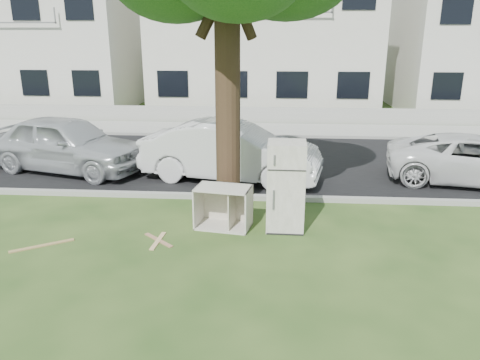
# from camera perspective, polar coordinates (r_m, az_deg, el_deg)

# --- Properties ---
(ground) EXTENTS (120.00, 120.00, 0.00)m
(ground) POSITION_cam_1_polar(r_m,az_deg,el_deg) (9.12, 0.02, -7.65)
(ground) COLOR #244017
(road) EXTENTS (120.00, 7.00, 0.01)m
(road) POSITION_cam_1_polar(r_m,az_deg,el_deg) (14.76, 1.73, 2.32)
(road) COLOR black
(road) RESTS_ON ground
(kerb_near) EXTENTS (120.00, 0.18, 0.12)m
(kerb_near) POSITION_cam_1_polar(r_m,az_deg,el_deg) (11.38, 0.92, -2.40)
(kerb_near) COLOR gray
(kerb_near) RESTS_ON ground
(kerb_far) EXTENTS (120.00, 0.18, 0.12)m
(kerb_far) POSITION_cam_1_polar(r_m,az_deg,el_deg) (18.21, 2.23, 5.24)
(kerb_far) COLOR gray
(kerb_far) RESTS_ON ground
(sidewalk) EXTENTS (120.00, 2.80, 0.01)m
(sidewalk) POSITION_cam_1_polar(r_m,az_deg,el_deg) (19.62, 2.39, 6.15)
(sidewalk) COLOR gray
(sidewalk) RESTS_ON ground
(low_wall) EXTENTS (120.00, 0.15, 0.70)m
(low_wall) POSITION_cam_1_polar(r_m,az_deg,el_deg) (21.13, 2.55, 7.93)
(low_wall) COLOR gray
(low_wall) RESTS_ON ground
(townhouse_left) EXTENTS (10.20, 8.16, 7.04)m
(townhouse_left) POSITION_cam_1_polar(r_m,az_deg,el_deg) (28.65, -22.76, 15.56)
(townhouse_left) COLOR beige
(townhouse_left) RESTS_ON ground
(townhouse_center) EXTENTS (11.22, 8.16, 7.44)m
(townhouse_center) POSITION_cam_1_polar(r_m,az_deg,el_deg) (25.73, 3.01, 17.19)
(townhouse_center) COLOR beige
(townhouse_center) RESTS_ON ground
(fridge) EXTENTS (0.77, 0.71, 1.83)m
(fridge) POSITION_cam_1_polar(r_m,az_deg,el_deg) (9.48, 5.60, -0.77)
(fridge) COLOR silver
(fridge) RESTS_ON ground
(cabinet) EXTENTS (1.21, 0.86, 0.87)m
(cabinet) POSITION_cam_1_polar(r_m,az_deg,el_deg) (9.68, -2.03, -3.32)
(cabinet) COLOR silver
(cabinet) RESTS_ON ground
(plank_a) EXTENTS (1.03, 0.72, 0.02)m
(plank_a) POSITION_cam_1_polar(r_m,az_deg,el_deg) (9.73, -22.98, -7.38)
(plank_a) COLOR #987D4A
(plank_a) RESTS_ON ground
(plank_b) EXTENTS (0.70, 0.63, 0.02)m
(plank_b) POSITION_cam_1_polar(r_m,az_deg,el_deg) (9.34, -9.91, -7.23)
(plank_b) COLOR #9F7053
(plank_b) RESTS_ON ground
(plank_c) EXTENTS (0.15, 0.80, 0.02)m
(plank_c) POSITION_cam_1_polar(r_m,az_deg,el_deg) (9.31, -9.97, -7.32)
(plank_c) COLOR tan
(plank_c) RESTS_ON ground
(car_center) EXTENTS (5.08, 2.59, 1.60)m
(car_center) POSITION_cam_1_polar(r_m,az_deg,el_deg) (12.71, -1.11, 3.52)
(car_center) COLOR silver
(car_center) RESTS_ON ground
(car_right) EXTENTS (4.92, 2.96, 1.28)m
(car_right) POSITION_cam_1_polar(r_m,az_deg,el_deg) (13.99, 26.86, 2.23)
(car_right) COLOR silver
(car_right) RESTS_ON ground
(car_left) EXTENTS (5.11, 3.14, 1.62)m
(car_left) POSITION_cam_1_polar(r_m,az_deg,el_deg) (14.44, -20.40, 4.18)
(car_left) COLOR #B0B3B7
(car_left) RESTS_ON ground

